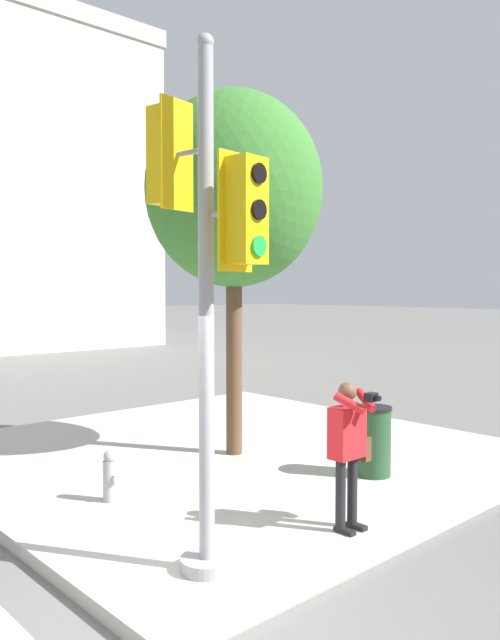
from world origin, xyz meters
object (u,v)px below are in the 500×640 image
at_px(street_tree, 234,191).
at_px(trash_bin, 373,441).
at_px(fire_hydrant, 110,476).
at_px(traffic_signal_pole, 205,263).
at_px(person_photographer, 349,442).

distance_m(street_tree, trash_bin, 4.27).
xyz_separation_m(street_tree, fire_hydrant, (-2.57, -0.65, -3.79)).
bearing_deg(traffic_signal_pole, street_tree, 45.34).
bearing_deg(fire_hydrant, street_tree, 14.23).
xyz_separation_m(person_photographer, trash_bin, (1.80, 1.00, -0.46)).
xyz_separation_m(street_tree, trash_bin, (0.67, -2.17, -3.62)).
bearing_deg(traffic_signal_pole, trash_bin, 11.79).
height_order(street_tree, fire_hydrant, street_tree).
height_order(person_photographer, trash_bin, person_photographer).
distance_m(person_photographer, fire_hydrant, 2.97).
bearing_deg(person_photographer, street_tree, 70.28).
bearing_deg(person_photographer, traffic_signal_pole, 171.43).
distance_m(fire_hydrant, trash_bin, 3.58).
relative_size(street_tree, trash_bin, 5.85).
relative_size(traffic_signal_pole, person_photographer, 3.04).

